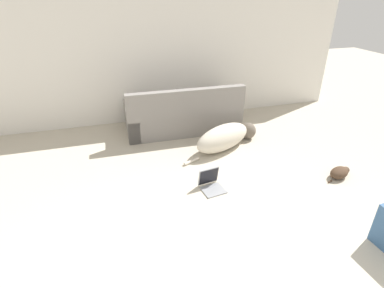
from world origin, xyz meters
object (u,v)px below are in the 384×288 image
Objects in this scene: couch at (183,116)px; cat at (340,172)px; dog at (226,137)px; laptop_open at (211,182)px.

cat is at bearing 129.26° from couch.
dog is at bearing 119.70° from couch.
couch reaches higher than dog.
dog is (0.50, -0.90, -0.07)m from couch.
cat is 1.86m from laptop_open.
couch is at bearing 94.81° from dog.
cat is at bearing -70.04° from dog.
couch is 5.99× the size of laptop_open.
couch reaches higher than cat.
laptop_open is (-1.84, 0.27, 0.01)m from cat.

